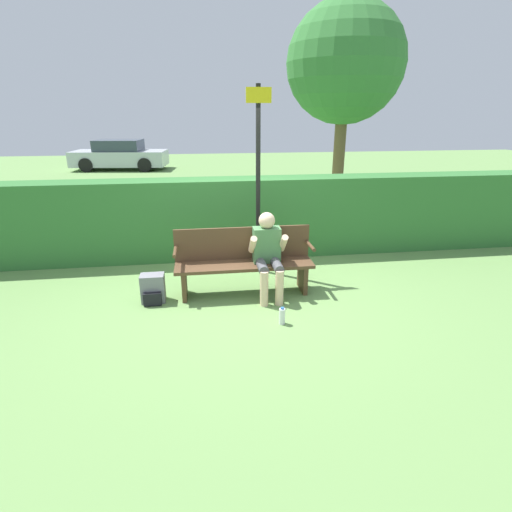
{
  "coord_description": "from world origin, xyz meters",
  "views": [
    {
      "loc": [
        -0.55,
        -5.16,
        2.46
      ],
      "look_at": [
        0.15,
        -0.1,
        0.6
      ],
      "focal_mm": 28.0,
      "sensor_mm": 36.0,
      "label": 1
    }
  ],
  "objects_px": {
    "water_bottle": "(282,316)",
    "tree": "(345,64)",
    "signpost": "(258,175)",
    "park_bench": "(244,260)",
    "parked_car": "(120,155)",
    "person_seated": "(268,251)",
    "backpack": "(153,289)"
  },
  "relations": [
    {
      "from": "backpack",
      "to": "parked_car",
      "type": "xyz_separation_m",
      "value": [
        -2.76,
        13.61,
        0.42
      ]
    },
    {
      "from": "park_bench",
      "to": "signpost",
      "type": "xyz_separation_m",
      "value": [
        0.31,
        0.76,
        1.08
      ]
    },
    {
      "from": "tree",
      "to": "park_bench",
      "type": "bearing_deg",
      "value": -119.98
    },
    {
      "from": "person_seated",
      "to": "tree",
      "type": "relative_size",
      "value": 0.23
    },
    {
      "from": "backpack",
      "to": "water_bottle",
      "type": "xyz_separation_m",
      "value": [
        1.62,
        -0.84,
        -0.08
      ]
    },
    {
      "from": "park_bench",
      "to": "water_bottle",
      "type": "xyz_separation_m",
      "value": [
        0.36,
        -1.0,
        -0.37
      ]
    },
    {
      "from": "signpost",
      "to": "tree",
      "type": "relative_size",
      "value": 0.55
    },
    {
      "from": "water_bottle",
      "to": "tree",
      "type": "relative_size",
      "value": 0.04
    },
    {
      "from": "park_bench",
      "to": "parked_car",
      "type": "distance_m",
      "value": 14.03
    },
    {
      "from": "signpost",
      "to": "tree",
      "type": "bearing_deg",
      "value": 58.94
    },
    {
      "from": "backpack",
      "to": "parked_car",
      "type": "height_order",
      "value": "parked_car"
    },
    {
      "from": "person_seated",
      "to": "tree",
      "type": "bearing_deg",
      "value": 63.03
    },
    {
      "from": "tree",
      "to": "water_bottle",
      "type": "bearing_deg",
      "value": -113.65
    },
    {
      "from": "parked_car",
      "to": "tree",
      "type": "height_order",
      "value": "tree"
    },
    {
      "from": "backpack",
      "to": "water_bottle",
      "type": "bearing_deg",
      "value": -27.44
    },
    {
      "from": "water_bottle",
      "to": "tree",
      "type": "height_order",
      "value": "tree"
    },
    {
      "from": "park_bench",
      "to": "person_seated",
      "type": "xyz_separation_m",
      "value": [
        0.32,
        -0.14,
        0.17
      ]
    },
    {
      "from": "park_bench",
      "to": "parked_car",
      "type": "relative_size",
      "value": 0.46
    },
    {
      "from": "park_bench",
      "to": "backpack",
      "type": "distance_m",
      "value": 1.31
    },
    {
      "from": "person_seated",
      "to": "tree",
      "type": "xyz_separation_m",
      "value": [
        2.98,
        5.86,
        2.95
      ]
    },
    {
      "from": "backpack",
      "to": "tree",
      "type": "distance_m",
      "value": 8.19
    },
    {
      "from": "signpost",
      "to": "tree",
      "type": "distance_m",
      "value": 6.14
    },
    {
      "from": "person_seated",
      "to": "parked_car",
      "type": "bearing_deg",
      "value": 107.71
    },
    {
      "from": "backpack",
      "to": "tree",
      "type": "relative_size",
      "value": 0.08
    },
    {
      "from": "signpost",
      "to": "parked_car",
      "type": "xyz_separation_m",
      "value": [
        -4.33,
        12.69,
        -0.95
      ]
    },
    {
      "from": "person_seated",
      "to": "park_bench",
      "type": "bearing_deg",
      "value": 156.51
    },
    {
      "from": "park_bench",
      "to": "parked_car",
      "type": "height_order",
      "value": "parked_car"
    },
    {
      "from": "person_seated",
      "to": "tree",
      "type": "distance_m",
      "value": 7.2
    },
    {
      "from": "person_seated",
      "to": "water_bottle",
      "type": "distance_m",
      "value": 1.02
    },
    {
      "from": "park_bench",
      "to": "signpost",
      "type": "bearing_deg",
      "value": 67.62
    },
    {
      "from": "water_bottle",
      "to": "signpost",
      "type": "relative_size",
      "value": 0.08
    },
    {
      "from": "person_seated",
      "to": "parked_car",
      "type": "height_order",
      "value": "parked_car"
    }
  ]
}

